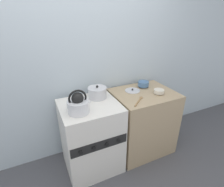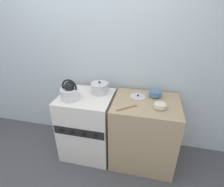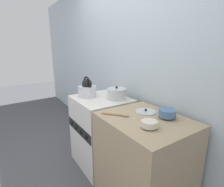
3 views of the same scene
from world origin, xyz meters
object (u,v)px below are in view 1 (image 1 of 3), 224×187
at_px(cooking_pot, 97,93).
at_px(small_ceramic_bowl, 159,91).
at_px(loose_pot_lid, 132,91).
at_px(kettle, 78,104).
at_px(enamel_bowl, 143,84).
at_px(stove, 91,137).

bearing_deg(cooking_pot, small_ceramic_bowl, -15.84).
bearing_deg(small_ceramic_bowl, loose_pot_lid, 140.56).
bearing_deg(kettle, small_ceramic_bowl, 1.46).
distance_m(kettle, cooking_pot, 0.38).
height_order(kettle, enamel_bowl, kettle).
bearing_deg(cooking_pot, kettle, -140.79).
relative_size(kettle, cooking_pot, 1.21).
xyz_separation_m(small_ceramic_bowl, loose_pot_lid, (-0.26, 0.21, -0.03)).
relative_size(kettle, enamel_bowl, 1.81).
bearing_deg(small_ceramic_bowl, kettle, -178.54).
relative_size(small_ceramic_bowl, loose_pot_lid, 0.66).
relative_size(stove, small_ceramic_bowl, 6.91).
bearing_deg(enamel_bowl, loose_pot_lid, -165.00).
bearing_deg(small_ceramic_bowl, cooking_pot, 164.16).
bearing_deg(stove, small_ceramic_bowl, -5.11).
xyz_separation_m(kettle, loose_pot_lid, (0.78, 0.24, -0.09)).
height_order(stove, cooking_pot, cooking_pot).
distance_m(stove, small_ceramic_bowl, 1.01).
height_order(kettle, small_ceramic_bowl, kettle).
bearing_deg(kettle, enamel_bowl, 16.63).
xyz_separation_m(kettle, cooking_pot, (0.29, 0.24, -0.03)).
relative_size(stove, cooking_pot, 3.97).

